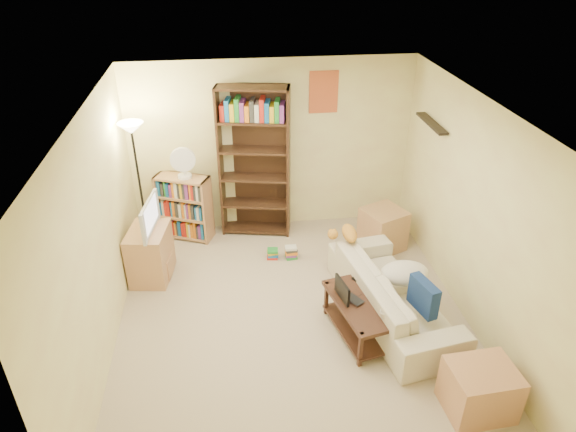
{
  "coord_description": "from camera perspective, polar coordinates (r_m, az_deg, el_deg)",
  "views": [
    {
      "loc": [
        -0.65,
        -4.56,
        4.02
      ],
      "look_at": [
        0.02,
        0.6,
        1.05
      ],
      "focal_mm": 32.0,
      "sensor_mm": 36.0,
      "label": 1
    }
  ],
  "objects": [
    {
      "name": "television",
      "position": [
        6.53,
        -15.68,
        -0.02
      ],
      "size": [
        0.74,
        0.3,
        0.41
      ],
      "primitive_type": "imported",
      "rotation": [
        0.0,
        0.0,
        1.42
      ],
      "color": "black",
      "rests_on": "tv_stand"
    },
    {
      "name": "tabby_cat",
      "position": [
        6.38,
        6.51,
        -1.92
      ],
      "size": [
        0.48,
        0.23,
        0.17
      ],
      "color": "orange",
      "rests_on": "sofa"
    },
    {
      "name": "short_bookshelf",
      "position": [
        7.49,
        -11.42,
        0.94
      ],
      "size": [
        0.81,
        0.57,
        0.97
      ],
      "rotation": [
        0.0,
        0.0,
        -0.4
      ],
      "color": "tan",
      "rests_on": "ground"
    },
    {
      "name": "tall_bookshelf",
      "position": [
        7.21,
        -3.75,
        6.27
      ],
      "size": [
        1.03,
        0.52,
        2.19
      ],
      "rotation": [
        0.0,
        0.0,
        -0.2
      ],
      "color": "#3C2917",
      "rests_on": "ground"
    },
    {
      "name": "sofa",
      "position": [
        6.12,
        11.57,
        -8.39
      ],
      "size": [
        2.35,
        1.48,
        0.61
      ],
      "primitive_type": "imported",
      "rotation": [
        0.0,
        0.0,
        1.73
      ],
      "color": "beige",
      "rests_on": "ground"
    },
    {
      "name": "floor_lamp",
      "position": [
        6.8,
        -16.68,
        6.83
      ],
      "size": [
        0.32,
        0.32,
        1.9
      ],
      "color": "black",
      "rests_on": "ground"
    },
    {
      "name": "coffee_table",
      "position": [
        5.81,
        8.24,
        -10.57
      ],
      "size": [
        0.76,
        1.1,
        0.45
      ],
      "rotation": [
        0.0,
        0.0,
        0.21
      ],
      "color": "#3A1F16",
      "rests_on": "ground"
    },
    {
      "name": "navy_pillow",
      "position": [
        5.69,
        14.82,
        -8.59
      ],
      "size": [
        0.22,
        0.42,
        0.36
      ],
      "primitive_type": "cube",
      "rotation": [
        0.0,
        0.0,
        1.83
      ],
      "color": "navy",
      "rests_on": "sofa"
    },
    {
      "name": "tv_stand",
      "position": [
        6.81,
        -15.05,
        -4.07
      ],
      "size": [
        0.55,
        0.71,
        0.69
      ],
      "primitive_type": "cube",
      "rotation": [
        0.0,
        0.0,
        -0.15
      ],
      "color": "tan",
      "rests_on": "ground"
    },
    {
      "name": "desk_fan",
      "position": [
        7.14,
        -11.57,
        5.84
      ],
      "size": [
        0.34,
        0.19,
        0.45
      ],
      "color": "white",
      "rests_on": "short_bookshelf"
    },
    {
      "name": "cream_blanket",
      "position": [
        6.09,
        12.83,
        -6.2
      ],
      "size": [
        0.56,
        0.4,
        0.24
      ],
      "primitive_type": "ellipsoid",
      "color": "beige",
      "rests_on": "sofa"
    },
    {
      "name": "tv_remote",
      "position": [
        5.98,
        7.86,
        -7.19
      ],
      "size": [
        0.14,
        0.18,
        0.02
      ],
      "primitive_type": "cube",
      "rotation": [
        0.0,
        0.0,
        0.51
      ],
      "color": "black",
      "rests_on": "coffee_table"
    },
    {
      "name": "side_table",
      "position": [
        7.31,
        10.49,
        -1.44
      ],
      "size": [
        0.68,
        0.68,
        0.59
      ],
      "primitive_type": "cube",
      "rotation": [
        0.0,
        0.0,
        0.4
      ],
      "color": "tan",
      "rests_on": "ground"
    },
    {
      "name": "laptop_screen",
      "position": [
        5.63,
        6.04,
        -8.17
      ],
      "size": [
        0.08,
        0.33,
        0.22
      ],
      "primitive_type": "cube",
      "rotation": [
        0.0,
        0.0,
        0.21
      ],
      "color": "white",
      "rests_on": "laptop"
    },
    {
      "name": "room",
      "position": [
        5.2,
        0.7,
        2.28
      ],
      "size": [
        4.5,
        4.54,
        2.52
      ],
      "color": "#C2AC91",
      "rests_on": "ground"
    },
    {
      "name": "mug",
      "position": [
        5.5,
        10.71,
        -10.77
      ],
      "size": [
        0.14,
        0.14,
        0.1
      ],
      "primitive_type": "imported",
      "rotation": [
        0.0,
        0.0,
        -0.14
      ],
      "color": "white",
      "rests_on": "coffee_table"
    },
    {
      "name": "book_stacks",
      "position": [
        7.07,
        -0.56,
        -4.12
      ],
      "size": [
        0.43,
        0.15,
        0.17
      ],
      "color": "red",
      "rests_on": "ground"
    },
    {
      "name": "laptop",
      "position": [
        5.75,
        7.3,
        -8.8
      ],
      "size": [
        0.5,
        0.49,
        0.02
      ],
      "primitive_type": "imported",
      "rotation": [
        0.0,
        0.0,
        2.14
      ],
      "color": "black",
      "rests_on": "coffee_table"
    },
    {
      "name": "end_cabinet",
      "position": [
        5.34,
        20.51,
        -17.63
      ],
      "size": [
        0.63,
        0.54,
        0.5
      ],
      "primitive_type": "cube",
      "rotation": [
        0.0,
        0.0,
        0.06
      ],
      "color": "tan",
      "rests_on": "ground"
    }
  ]
}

